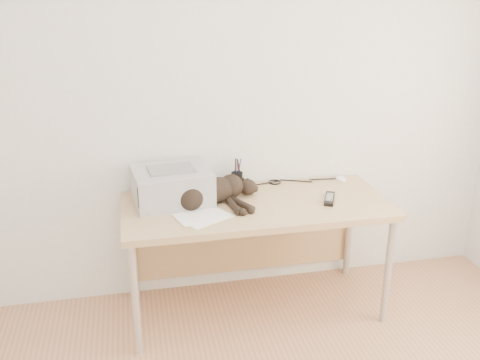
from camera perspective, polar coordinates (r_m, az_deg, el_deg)
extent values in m
plane|color=white|center=(3.38, 0.40, 8.63)|extent=(3.50, 0.00, 3.50)
cube|color=tan|center=(3.22, 1.74, -2.83)|extent=(1.60, 0.70, 0.04)
cylinder|color=#B6B6B8|center=(3.06, -11.09, -12.53)|extent=(0.04, 0.04, 0.70)
cylinder|color=#B6B6B8|center=(3.39, 15.52, -9.42)|extent=(0.04, 0.04, 0.70)
cylinder|color=#B6B6B8|center=(3.58, -11.35, -7.34)|extent=(0.04, 0.04, 0.70)
cylinder|color=#B6B6B8|center=(3.86, 11.54, -5.17)|extent=(0.04, 0.04, 0.70)
cube|color=tan|center=(3.65, 0.47, -5.43)|extent=(1.48, 0.02, 0.60)
cube|color=#A1A1A5|center=(3.24, -7.27, -0.59)|extent=(0.49, 0.43, 0.20)
cube|color=black|center=(3.23, -7.27, -0.43)|extent=(0.38, 0.06, 0.12)
cube|color=gray|center=(3.20, -7.35, 1.17)|extent=(0.29, 0.22, 0.01)
cube|color=white|center=(3.03, -3.68, -3.99)|extent=(0.33, 0.30, 0.00)
cube|color=white|center=(3.05, -4.30, -3.83)|extent=(0.32, 0.26, 0.00)
ellipsoid|color=black|center=(3.20, -2.98, -1.17)|extent=(0.40, 0.27, 0.16)
sphere|color=black|center=(3.13, -5.34, -1.84)|extent=(0.16, 0.16, 0.16)
ellipsoid|color=black|center=(3.31, 0.84, -0.79)|extent=(0.14, 0.13, 0.10)
cone|color=black|center=(3.33, 0.33, 0.08)|extent=(0.05, 0.06, 0.05)
cone|color=black|center=(3.34, 0.78, 0.03)|extent=(0.05, 0.06, 0.05)
cylinder|color=black|center=(3.13, -0.72, -2.74)|extent=(0.11, 0.22, 0.04)
cylinder|color=black|center=(3.16, 0.13, -2.54)|extent=(0.11, 0.22, 0.04)
cylinder|color=black|center=(3.14, -8.22, -3.00)|extent=(0.23, 0.10, 0.03)
imported|color=silver|center=(3.33, -4.94, -0.97)|extent=(0.13, 0.13, 0.09)
cylinder|color=black|center=(3.44, -0.33, 0.01)|extent=(0.07, 0.07, 0.10)
cylinder|color=#990C0C|center=(3.42, -0.51, 1.09)|extent=(0.01, 0.01, 0.14)
cylinder|color=navy|center=(3.43, -0.18, 1.17)|extent=(0.01, 0.01, 0.14)
cylinder|color=black|center=(3.41, -0.29, 1.04)|extent=(0.01, 0.01, 0.14)
cube|color=gray|center=(3.41, -1.62, -0.92)|extent=(0.06, 0.20, 0.02)
cube|color=black|center=(3.30, 9.52, -1.98)|extent=(0.13, 0.20, 0.02)
ellipsoid|color=white|center=(3.65, 10.70, 0.31)|extent=(0.07, 0.11, 0.04)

